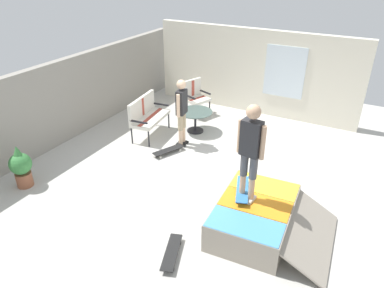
{
  "coord_description": "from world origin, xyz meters",
  "views": [
    {
      "loc": [
        -5.87,
        -2.74,
        4.25
      ],
      "look_at": [
        -0.09,
        0.41,
        0.7
      ],
      "focal_mm": 33.52,
      "sensor_mm": 36.0,
      "label": 1
    }
  ],
  "objects_px": {
    "skateboard_by_bench": "(169,150)",
    "skateboard_spare": "(172,252)",
    "person_skater": "(250,147)",
    "skateboard_on_ramp": "(242,189)",
    "person_watching": "(182,108)",
    "patio_chair_near_house": "(195,94)",
    "skate_ramp": "(256,217)",
    "patio_table": "(195,117)",
    "potted_plant": "(21,166)",
    "patio_bench": "(146,113)"
  },
  "relations": [
    {
      "from": "skateboard_by_bench",
      "to": "skateboard_spare",
      "type": "relative_size",
      "value": 0.99
    },
    {
      "from": "person_skater",
      "to": "skateboard_on_ramp",
      "type": "bearing_deg",
      "value": 46.06
    },
    {
      "from": "person_watching",
      "to": "patio_chair_near_house",
      "type": "bearing_deg",
      "value": 18.94
    },
    {
      "from": "skateboard_spare",
      "to": "patio_chair_near_house",
      "type": "bearing_deg",
      "value": 24.55
    },
    {
      "from": "skate_ramp",
      "to": "patio_table",
      "type": "distance_m",
      "value": 3.97
    },
    {
      "from": "skate_ramp",
      "to": "person_skater",
      "type": "xyz_separation_m",
      "value": [
        0.04,
        0.22,
        1.27
      ]
    },
    {
      "from": "person_watching",
      "to": "skateboard_by_bench",
      "type": "bearing_deg",
      "value": 173.69
    },
    {
      "from": "potted_plant",
      "to": "person_skater",
      "type": "bearing_deg",
      "value": -76.4
    },
    {
      "from": "skate_ramp",
      "to": "person_skater",
      "type": "distance_m",
      "value": 1.29
    },
    {
      "from": "skate_ramp",
      "to": "skateboard_on_ramp",
      "type": "distance_m",
      "value": 0.51
    },
    {
      "from": "skateboard_by_bench",
      "to": "person_skater",
      "type": "bearing_deg",
      "value": -120.76
    },
    {
      "from": "patio_table",
      "to": "skateboard_on_ramp",
      "type": "relative_size",
      "value": 1.1
    },
    {
      "from": "patio_table",
      "to": "potted_plant",
      "type": "bearing_deg",
      "value": 154.41
    },
    {
      "from": "skate_ramp",
      "to": "skateboard_spare",
      "type": "xyz_separation_m",
      "value": [
        -1.23,
        0.93,
        -0.18
      ]
    },
    {
      "from": "skate_ramp",
      "to": "patio_chair_near_house",
      "type": "distance_m",
      "value": 5.11
    },
    {
      "from": "skateboard_spare",
      "to": "skateboard_on_ramp",
      "type": "relative_size",
      "value": 1.0
    },
    {
      "from": "patio_bench",
      "to": "potted_plant",
      "type": "height_order",
      "value": "patio_bench"
    },
    {
      "from": "patio_chair_near_house",
      "to": "potted_plant",
      "type": "bearing_deg",
      "value": 165.12
    },
    {
      "from": "person_skater",
      "to": "potted_plant",
      "type": "distance_m",
      "value": 4.62
    },
    {
      "from": "skateboard_on_ramp",
      "to": "potted_plant",
      "type": "distance_m",
      "value": 4.41
    },
    {
      "from": "patio_chair_near_house",
      "to": "person_watching",
      "type": "relative_size",
      "value": 0.61
    },
    {
      "from": "person_skater",
      "to": "skateboard_by_bench",
      "type": "xyz_separation_m",
      "value": [
        1.48,
        2.49,
        -1.46
      ]
    },
    {
      "from": "skateboard_by_bench",
      "to": "skateboard_on_ramp",
      "type": "bearing_deg",
      "value": -120.01
    },
    {
      "from": "patio_chair_near_house",
      "to": "skateboard_by_bench",
      "type": "xyz_separation_m",
      "value": [
        -2.38,
        -0.57,
        -0.53
      ]
    },
    {
      "from": "patio_chair_near_house",
      "to": "patio_table",
      "type": "bearing_deg",
      "value": -151.15
    },
    {
      "from": "patio_bench",
      "to": "person_watching",
      "type": "xyz_separation_m",
      "value": [
        -0.04,
        -1.07,
        0.36
      ]
    },
    {
      "from": "skateboard_spare",
      "to": "skateboard_on_ramp",
      "type": "bearing_deg",
      "value": -23.35
    },
    {
      "from": "skate_ramp",
      "to": "person_watching",
      "type": "xyz_separation_m",
      "value": [
        2.07,
        2.65,
        0.7
      ]
    },
    {
      "from": "patio_table",
      "to": "potted_plant",
      "type": "height_order",
      "value": "potted_plant"
    },
    {
      "from": "person_watching",
      "to": "skateboard_spare",
      "type": "height_order",
      "value": "person_watching"
    },
    {
      "from": "skateboard_on_ramp",
      "to": "person_watching",
      "type": "bearing_deg",
      "value": 50.39
    },
    {
      "from": "patio_table",
      "to": "patio_bench",
      "type": "bearing_deg",
      "value": 127.73
    },
    {
      "from": "skateboard_by_bench",
      "to": "patio_table",
      "type": "bearing_deg",
      "value": 0.37
    },
    {
      "from": "skateboard_on_ramp",
      "to": "potted_plant",
      "type": "xyz_separation_m",
      "value": [
        -1.17,
        4.25,
        -0.16
      ]
    },
    {
      "from": "person_watching",
      "to": "skateboard_on_ramp",
      "type": "distance_m",
      "value": 3.03
    },
    {
      "from": "patio_bench",
      "to": "person_watching",
      "type": "distance_m",
      "value": 1.13
    },
    {
      "from": "potted_plant",
      "to": "skateboard_by_bench",
      "type": "bearing_deg",
      "value": -36.46
    },
    {
      "from": "patio_table",
      "to": "skateboard_by_bench",
      "type": "relative_size",
      "value": 1.11
    },
    {
      "from": "person_skater",
      "to": "skateboard_on_ramp",
      "type": "distance_m",
      "value": 0.93
    },
    {
      "from": "potted_plant",
      "to": "patio_chair_near_house",
      "type": "bearing_deg",
      "value": -14.88
    },
    {
      "from": "patio_chair_near_house",
      "to": "person_watching",
      "type": "distance_m",
      "value": 1.97
    },
    {
      "from": "skateboard_by_bench",
      "to": "skateboard_on_ramp",
      "type": "relative_size",
      "value": 0.99
    },
    {
      "from": "potted_plant",
      "to": "person_watching",
      "type": "bearing_deg",
      "value": -32.13
    },
    {
      "from": "patio_chair_near_house",
      "to": "person_skater",
      "type": "bearing_deg",
      "value": -141.61
    },
    {
      "from": "patio_bench",
      "to": "skateboard_spare",
      "type": "relative_size",
      "value": 1.59
    },
    {
      "from": "patio_table",
      "to": "skateboard_on_ramp",
      "type": "height_order",
      "value": "skateboard_on_ramp"
    },
    {
      "from": "patio_chair_near_house",
      "to": "skateboard_spare",
      "type": "bearing_deg",
      "value": -155.45
    },
    {
      "from": "patio_chair_near_house",
      "to": "skateboard_on_ramp",
      "type": "distance_m",
      "value": 4.77
    },
    {
      "from": "patio_chair_near_house",
      "to": "patio_table",
      "type": "xyz_separation_m",
      "value": [
        -1.02,
        -0.56,
        -0.21
      ]
    },
    {
      "from": "skateboard_spare",
      "to": "person_watching",
      "type": "bearing_deg",
      "value": 27.47
    }
  ]
}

